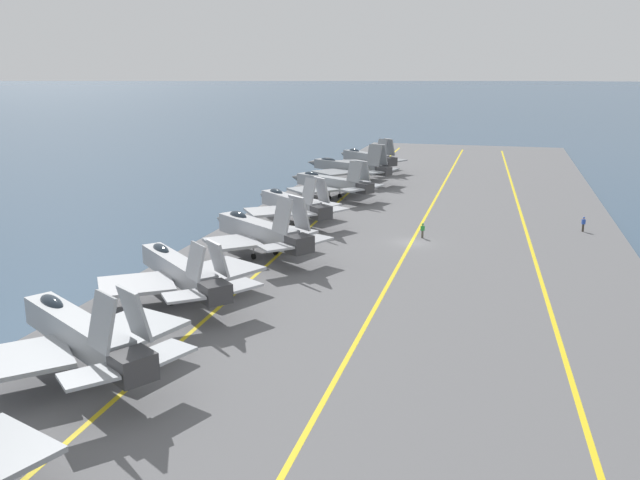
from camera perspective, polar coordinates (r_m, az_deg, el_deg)
ground_plane at (r=74.03m, az=7.68°, el=-0.52°), size 2000.00×2000.00×0.00m
carrier_deck at (r=73.98m, az=7.69°, el=-0.37°), size 197.62×45.56×0.40m
deck_stripe_foul_line at (r=73.48m, az=17.42°, el=-0.84°), size 177.71×7.92×0.01m
deck_stripe_centerline at (r=73.93m, az=7.69°, el=-0.21°), size 177.86×0.36×0.01m
deck_stripe_edge_line at (r=76.45m, az=-1.65°, el=0.40°), size 177.82×4.69×0.01m
parked_jet_second at (r=43.94m, az=-19.61°, el=-7.36°), size 13.25×15.51×6.74m
parked_jet_third at (r=55.89m, az=-11.75°, el=-2.53°), size 13.98×14.79×5.99m
parked_jet_fourth at (r=67.97m, az=-5.14°, el=0.76°), size 12.89×15.10×6.79m
parked_jet_fifth at (r=82.41m, az=-2.37°, el=3.08°), size 12.99×14.03×6.19m
parked_jet_sixth at (r=98.17m, az=0.92°, el=4.83°), size 13.72×15.39×5.89m
parked_jet_seventh at (r=112.07m, az=2.45°, el=6.17°), size 13.51×16.96×6.66m
parked_jet_eighth at (r=125.12m, az=3.96°, el=6.94°), size 13.30×14.41×6.29m
crew_green_vest at (r=75.91m, az=8.63°, el=0.85°), size 0.44×0.46×1.68m
crew_blue_vest at (r=83.72m, az=21.30°, el=1.31°), size 0.34×0.43×1.74m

